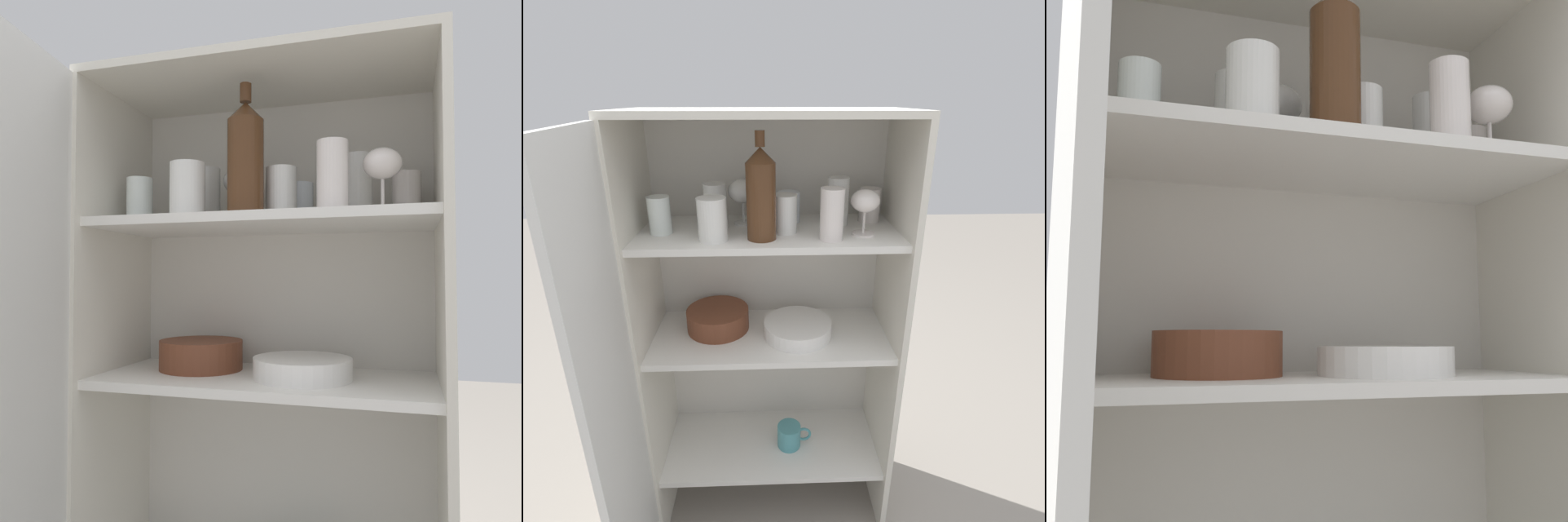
# 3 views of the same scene
# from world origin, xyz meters

# --- Properties ---
(cupboard_back_panel) EXTENTS (0.76, 0.02, 1.34)m
(cupboard_back_panel) POSITION_xyz_m (0.00, 0.32, 0.67)
(cupboard_back_panel) COLOR silver
(cupboard_back_panel) RESTS_ON ground_plane
(cupboard_side_left) EXTENTS (0.02, 0.35, 1.34)m
(cupboard_side_left) POSITION_xyz_m (-0.37, 0.16, 0.67)
(cupboard_side_left) COLOR silver
(cupboard_side_left) RESTS_ON ground_plane
(cupboard_side_right) EXTENTS (0.02, 0.35, 1.34)m
(cupboard_side_right) POSITION_xyz_m (0.37, 0.16, 0.67)
(cupboard_side_right) COLOR silver
(cupboard_side_right) RESTS_ON ground_plane
(shelf_board_middle) EXTENTS (0.72, 0.31, 0.02)m
(shelf_board_middle) POSITION_xyz_m (0.00, 0.16, 0.68)
(shelf_board_middle) COLOR white
(shelf_board_upper) EXTENTS (0.72, 0.31, 0.02)m
(shelf_board_upper) POSITION_xyz_m (0.00, 0.16, 1.03)
(shelf_board_upper) COLOR white
(cupboard_door) EXTENTS (0.07, 0.38, 1.34)m
(cupboard_door) POSITION_xyz_m (-0.35, -0.20, 0.67)
(cupboard_door) COLOR silver
(cupboard_door) RESTS_ON ground_plane
(tumbler_glass_0) EXTENTS (0.07, 0.07, 0.11)m
(tumbler_glass_0) POSITION_xyz_m (0.04, 0.13, 1.09)
(tumbler_glass_0) COLOR white
(tumbler_glass_0) RESTS_ON shelf_board_upper
(tumbler_glass_1) EXTENTS (0.08, 0.08, 0.11)m
(tumbler_glass_1) POSITION_xyz_m (-0.15, 0.07, 1.09)
(tumbler_glass_1) COLOR white
(tumbler_glass_1) RESTS_ON shelf_board_upper
(tumbler_glass_2) EXTENTS (0.06, 0.06, 0.14)m
(tumbler_glass_2) POSITION_xyz_m (0.16, 0.06, 1.10)
(tumbler_glass_2) COLOR silver
(tumbler_glass_2) RESTS_ON shelf_board_upper
(tumbler_glass_3) EXTENTS (0.06, 0.06, 0.10)m
(tumbler_glass_3) POSITION_xyz_m (-0.30, 0.13, 1.09)
(tumbler_glass_3) COLOR white
(tumbler_glass_3) RESTS_ON shelf_board_upper
(tumbler_glass_4) EXTENTS (0.07, 0.07, 0.09)m
(tumbler_glass_4) POSITION_xyz_m (0.06, 0.23, 1.08)
(tumbler_glass_4) COLOR white
(tumbler_glass_4) RESTS_ON shelf_board_upper
(tumbler_glass_5) EXTENTS (0.06, 0.06, 0.14)m
(tumbler_glass_5) POSITION_xyz_m (0.20, 0.19, 1.11)
(tumbler_glass_5) COLOR white
(tumbler_glass_5) RESTS_ON shelf_board_upper
(tumbler_glass_6) EXTENTS (0.07, 0.07, 0.13)m
(tumbler_glass_6) POSITION_xyz_m (-0.15, 0.18, 1.10)
(tumbler_glass_6) COLOR white
(tumbler_glass_6) RESTS_ON shelf_board_upper
(tumbler_glass_7) EXTENTS (0.06, 0.06, 0.10)m
(tumbler_glass_7) POSITION_xyz_m (0.30, 0.23, 1.09)
(tumbler_glass_7) COLOR silver
(tumbler_glass_7) RESTS_ON shelf_board_upper
(wine_glass_0) EXTENTS (0.08, 0.08, 0.13)m
(wine_glass_0) POSITION_xyz_m (-0.07, 0.21, 1.13)
(wine_glass_0) COLOR white
(wine_glass_0) RESTS_ON shelf_board_upper
(wine_glass_1) EXTENTS (0.08, 0.08, 0.13)m
(wine_glass_1) POSITION_xyz_m (0.26, 0.10, 1.13)
(wine_glass_1) COLOR silver
(wine_glass_1) RESTS_ON shelf_board_upper
(wine_bottle) EXTENTS (0.08, 0.08, 0.28)m
(wine_bottle) POSITION_xyz_m (-0.02, 0.08, 1.16)
(wine_bottle) COLOR #4C2D19
(wine_bottle) RESTS_ON shelf_board_upper
(plate_stack_white) EXTENTS (0.21, 0.21, 0.04)m
(plate_stack_white) POSITION_xyz_m (0.09, 0.15, 0.72)
(plate_stack_white) COLOR white
(plate_stack_white) RESTS_ON shelf_board_middle
(mixing_bowl_large) EXTENTS (0.20, 0.20, 0.07)m
(mixing_bowl_large) POSITION_xyz_m (-0.17, 0.19, 0.73)
(mixing_bowl_large) COLOR brown
(mixing_bowl_large) RESTS_ON shelf_board_middle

